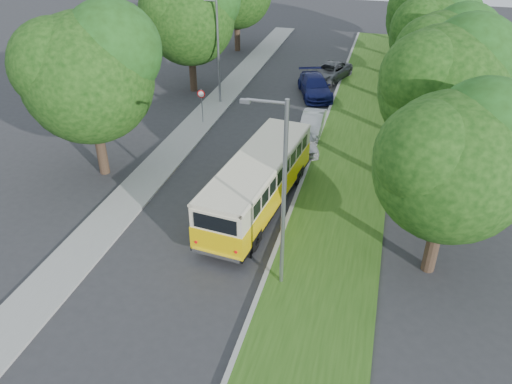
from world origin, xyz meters
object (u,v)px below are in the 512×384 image
(car_blue, at_px, (315,86))
(car_silver, at_px, (302,140))
(car_white, at_px, (312,123))
(lamppost_far, at_px, (217,48))
(car_grey, at_px, (329,72))
(lamppost_near, at_px, (282,193))
(vintage_bus, at_px, (258,184))

(car_blue, bearing_deg, car_silver, -104.55)
(car_blue, bearing_deg, car_white, -101.27)
(lamppost_far, relative_size, car_grey, 1.47)
(car_grey, bearing_deg, car_silver, -70.27)
(lamppost_near, height_order, vintage_bus, lamppost_near)
(vintage_bus, bearing_deg, lamppost_near, -59.83)
(lamppost_far, height_order, car_blue, lamppost_far)
(car_white, height_order, car_blue, car_blue)
(car_blue, height_order, car_grey, car_blue)
(lamppost_near, bearing_deg, car_silver, 96.33)
(vintage_bus, xyz_separation_m, car_silver, (0.90, 7.19, -0.81))
(car_silver, height_order, car_blue, car_blue)
(lamppost_far, bearing_deg, car_white, -23.81)
(car_white, bearing_deg, car_blue, 97.11)
(car_white, bearing_deg, car_silver, -94.38)
(car_white, distance_m, car_blue, 6.88)
(lamppost_near, distance_m, car_white, 15.60)
(lamppost_far, bearing_deg, car_grey, 45.48)
(vintage_bus, xyz_separation_m, car_white, (1.07, 9.93, -0.81))
(car_white, bearing_deg, car_grey, 91.29)
(vintage_bus, bearing_deg, lamppost_far, 122.87)
(car_white, height_order, car_grey, car_grey)
(car_white, distance_m, car_grey, 10.80)
(lamppost_far, bearing_deg, vintage_bus, -63.55)
(lamppost_near, relative_size, car_silver, 2.10)
(car_blue, distance_m, car_grey, 4.02)
(car_silver, bearing_deg, car_white, 65.01)
(lamppost_near, distance_m, vintage_bus, 6.35)
(vintage_bus, bearing_deg, car_white, 90.28)
(car_silver, bearing_deg, lamppost_near, -105.24)
(vintage_bus, height_order, car_white, vintage_bus)
(lamppost_near, relative_size, car_white, 2.03)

